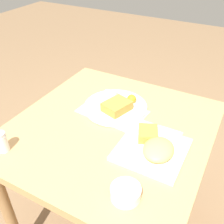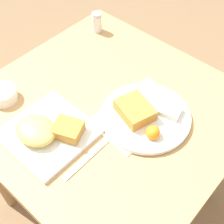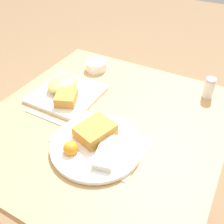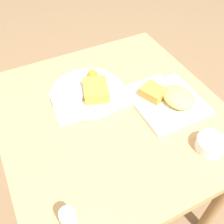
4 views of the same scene
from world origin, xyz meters
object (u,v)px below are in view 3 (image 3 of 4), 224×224
(plate_oval_far, at_px, (96,142))
(plate_square_near, at_px, (65,90))
(salt_shaker, at_px, (209,89))
(sauce_ramekin, at_px, (96,65))
(butter_knife, at_px, (47,118))

(plate_oval_far, bearing_deg, plate_square_near, -125.66)
(salt_shaker, bearing_deg, plate_oval_far, -28.79)
(sauce_ramekin, xyz_separation_m, butter_knife, (0.37, 0.03, -0.02))
(plate_square_near, bearing_deg, salt_shaker, 117.67)
(plate_oval_far, xyz_separation_m, butter_knife, (-0.03, -0.22, -0.02))
(plate_square_near, height_order, butter_knife, plate_square_near)
(butter_knife, bearing_deg, salt_shaker, 41.05)
(plate_oval_far, bearing_deg, sauce_ramekin, -148.68)
(plate_oval_far, relative_size, salt_shaker, 3.49)
(plate_square_near, bearing_deg, sauce_ramekin, 179.36)
(plate_square_near, bearing_deg, butter_knife, 11.13)
(plate_square_near, distance_m, butter_knife, 0.15)
(plate_oval_far, height_order, sauce_ramekin, plate_oval_far)
(plate_square_near, xyz_separation_m, salt_shaker, (-0.25, 0.48, 0.01))
(sauce_ramekin, xyz_separation_m, salt_shaker, (-0.03, 0.48, 0.01))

